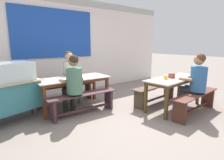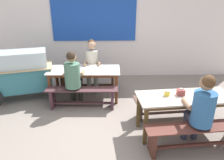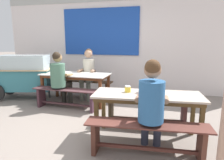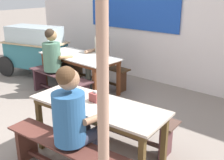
{
  "view_description": "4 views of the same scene",
  "coord_description": "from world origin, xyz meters",
  "px_view_note": "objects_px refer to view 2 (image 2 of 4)",
  "views": [
    {
      "loc": [
        -2.61,
        -2.64,
        1.52
      ],
      "look_at": [
        -0.07,
        0.64,
        0.68
      ],
      "focal_mm": 29.21,
      "sensor_mm": 36.0,
      "label": 1
    },
    {
      "loc": [
        -0.27,
        -3.49,
        2.37
      ],
      "look_at": [
        -0.15,
        0.56,
        0.72
      ],
      "focal_mm": 33.95,
      "sensor_mm": 36.0,
      "label": 2
    },
    {
      "loc": [
        1.3,
        -3.24,
        1.54
      ],
      "look_at": [
        0.31,
        0.57,
        0.75
      ],
      "focal_mm": 31.77,
      "sensor_mm": 36.0,
      "label": 3
    },
    {
      "loc": [
        3.11,
        -2.37,
        2.03
      ],
      "look_at": [
        0.49,
        0.72,
        0.64
      ],
      "focal_mm": 44.13,
      "sensor_mm": 36.0,
      "label": 4
    }
  ],
  "objects_px": {
    "person_left_back_turned": "(73,76)",
    "condiment_jar": "(167,93)",
    "person_center_facing": "(92,63)",
    "bench_near_back": "(171,104)",
    "dining_table_far": "(84,72)",
    "bench_near_front": "(196,135)",
    "person_near_front": "(201,108)",
    "dining_table_near": "(185,100)",
    "bench_far_back": "(87,78)",
    "bench_far_front": "(82,95)",
    "food_cart": "(20,72)",
    "tissue_box": "(181,92)"
  },
  "relations": [
    {
      "from": "person_left_back_turned",
      "to": "condiment_jar",
      "type": "distance_m",
      "value": 2.03
    },
    {
      "from": "person_center_facing",
      "to": "bench_near_back",
      "type": "bearing_deg",
      "value": -39.86
    },
    {
      "from": "dining_table_far",
      "to": "bench_near_front",
      "type": "bearing_deg",
      "value": -45.91
    },
    {
      "from": "person_center_facing",
      "to": "person_near_front",
      "type": "bearing_deg",
      "value": -52.55
    },
    {
      "from": "person_center_facing",
      "to": "condiment_jar",
      "type": "xyz_separation_m",
      "value": [
        1.4,
        -1.87,
        0.03
      ]
    },
    {
      "from": "condiment_jar",
      "to": "dining_table_near",
      "type": "bearing_deg",
      "value": -5.91
    },
    {
      "from": "condiment_jar",
      "to": "bench_far_back",
      "type": "bearing_deg",
      "value": 128.42
    },
    {
      "from": "person_center_facing",
      "to": "person_near_front",
      "type": "xyz_separation_m",
      "value": [
        1.8,
        -2.35,
        0.0
      ]
    },
    {
      "from": "bench_far_front",
      "to": "food_cart",
      "type": "distance_m",
      "value": 1.63
    },
    {
      "from": "bench_far_front",
      "to": "person_center_facing",
      "type": "relative_size",
      "value": 1.18
    },
    {
      "from": "dining_table_far",
      "to": "bench_near_front",
      "type": "xyz_separation_m",
      "value": [
        1.92,
        -1.98,
        -0.36
      ]
    },
    {
      "from": "dining_table_near",
      "to": "bench_far_front",
      "type": "distance_m",
      "value": 2.15
    },
    {
      "from": "bench_far_back",
      "to": "condiment_jar",
      "type": "height_order",
      "value": "condiment_jar"
    },
    {
      "from": "person_near_front",
      "to": "condiment_jar",
      "type": "distance_m",
      "value": 0.63
    },
    {
      "from": "dining_table_near",
      "to": "food_cart",
      "type": "relative_size",
      "value": 0.91
    },
    {
      "from": "dining_table_far",
      "to": "person_left_back_turned",
      "type": "height_order",
      "value": "person_left_back_turned"
    },
    {
      "from": "bench_near_back",
      "to": "bench_near_front",
      "type": "relative_size",
      "value": 0.95
    },
    {
      "from": "food_cart",
      "to": "person_left_back_turned",
      "type": "relative_size",
      "value": 1.45
    },
    {
      "from": "bench_far_back",
      "to": "condiment_jar",
      "type": "xyz_separation_m",
      "value": [
        1.55,
        -1.95,
        0.47
      ]
    },
    {
      "from": "person_center_facing",
      "to": "tissue_box",
      "type": "bearing_deg",
      "value": -48.59
    },
    {
      "from": "bench_far_back",
      "to": "tissue_box",
      "type": "relative_size",
      "value": 12.25
    },
    {
      "from": "bench_far_back",
      "to": "bench_near_front",
      "type": "xyz_separation_m",
      "value": [
        1.9,
        -2.49,
        -0.01
      ]
    },
    {
      "from": "bench_far_front",
      "to": "bench_near_front",
      "type": "relative_size",
      "value": 0.95
    },
    {
      "from": "bench_far_front",
      "to": "bench_near_back",
      "type": "relative_size",
      "value": 1.0
    },
    {
      "from": "tissue_box",
      "to": "condiment_jar",
      "type": "distance_m",
      "value": 0.24
    },
    {
      "from": "dining_table_near",
      "to": "person_center_facing",
      "type": "bearing_deg",
      "value": 131.98
    },
    {
      "from": "dining_table_near",
      "to": "bench_near_front",
      "type": "distance_m",
      "value": 0.62
    },
    {
      "from": "dining_table_near",
      "to": "person_left_back_turned",
      "type": "distance_m",
      "value": 2.32
    },
    {
      "from": "bench_near_back",
      "to": "person_center_facing",
      "type": "height_order",
      "value": "person_center_facing"
    },
    {
      "from": "person_left_back_turned",
      "to": "food_cart",
      "type": "bearing_deg",
      "value": 161.03
    },
    {
      "from": "bench_far_front",
      "to": "person_near_front",
      "type": "height_order",
      "value": "person_near_front"
    },
    {
      "from": "person_left_back_turned",
      "to": "person_near_front",
      "type": "bearing_deg",
      "value": -34.46
    },
    {
      "from": "bench_far_front",
      "to": "person_center_facing",
      "type": "xyz_separation_m",
      "value": [
        0.18,
        0.95,
        0.46
      ]
    },
    {
      "from": "food_cart",
      "to": "bench_far_front",
      "type": "bearing_deg",
      "value": -19.46
    },
    {
      "from": "bench_far_back",
      "to": "person_left_back_turned",
      "type": "distance_m",
      "value": 1.06
    },
    {
      "from": "bench_near_front",
      "to": "food_cart",
      "type": "distance_m",
      "value": 3.99
    },
    {
      "from": "person_left_back_turned",
      "to": "bench_near_front",
      "type": "bearing_deg",
      "value": -36.14
    },
    {
      "from": "bench_near_back",
      "to": "food_cart",
      "type": "bearing_deg",
      "value": 163.71
    },
    {
      "from": "person_center_facing",
      "to": "person_near_front",
      "type": "distance_m",
      "value": 2.96
    },
    {
      "from": "bench_far_front",
      "to": "bench_near_back",
      "type": "bearing_deg",
      "value": -13.65
    },
    {
      "from": "food_cart",
      "to": "person_center_facing",
      "type": "bearing_deg",
      "value": 14.03
    },
    {
      "from": "bench_far_back",
      "to": "food_cart",
      "type": "height_order",
      "value": "food_cart"
    },
    {
      "from": "bench_far_back",
      "to": "person_near_front",
      "type": "xyz_separation_m",
      "value": [
        1.95,
        -2.43,
        0.44
      ]
    },
    {
      "from": "bench_near_front",
      "to": "bench_far_back",
      "type": "bearing_deg",
      "value": 127.35
    },
    {
      "from": "dining_table_near",
      "to": "bench_near_back",
      "type": "height_order",
      "value": "dining_table_near"
    },
    {
      "from": "bench_far_back",
      "to": "bench_near_front",
      "type": "distance_m",
      "value": 3.13
    },
    {
      "from": "bench_far_back",
      "to": "person_center_facing",
      "type": "xyz_separation_m",
      "value": [
        0.14,
        -0.08,
        0.44
      ]
    },
    {
      "from": "bench_far_back",
      "to": "dining_table_far",
      "type": "bearing_deg",
      "value": -91.91
    },
    {
      "from": "food_cart",
      "to": "person_left_back_turned",
      "type": "distance_m",
      "value": 1.39
    },
    {
      "from": "bench_near_back",
      "to": "tissue_box",
      "type": "distance_m",
      "value": 0.68
    }
  ]
}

